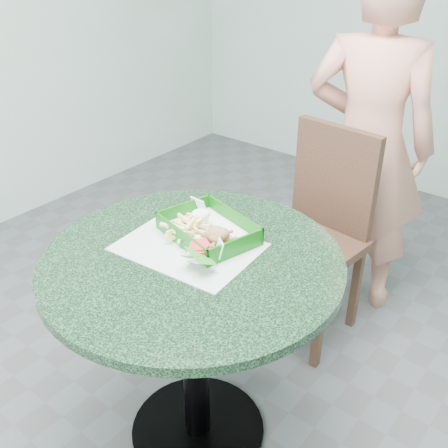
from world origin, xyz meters
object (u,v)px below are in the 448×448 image
Objects in this scene: diner_person at (369,137)px; food_basket at (208,237)px; sauce_ramekin at (197,223)px; dining_chair at (320,221)px; cafe_table at (194,307)px; crab_sandwich at (222,241)px.

food_basket is (-0.07, -1.01, -0.06)m from diner_person.
diner_person is 1.01m from sauce_ramekin.
dining_chair is 0.74m from sauce_ramekin.
cafe_table is 0.98× the size of dining_chair.
dining_chair is 8.58× the size of crab_sandwich.
dining_chair is 3.20× the size of food_basket.
crab_sandwich reaches higher than food_basket.
crab_sandwich is at bearing -80.42° from dining_chair.
dining_chair reaches higher than sauce_ramekin.
cafe_table is 0.23m from food_basket.
cafe_table is at bearing -73.53° from food_basket.
dining_chair is at bearing 82.71° from sauce_ramekin.
crab_sandwich is at bearing 63.70° from cafe_table.
cafe_table is 3.14× the size of food_basket.
dining_chair is (-0.00, 0.81, -0.05)m from cafe_table.
diner_person is 15.23× the size of crab_sandwich.
food_basket is (-0.04, 0.12, 0.19)m from cafe_table.
diner_person is 5.68× the size of food_basket.
dining_chair is 0.56× the size of diner_person.
cafe_table is at bearing -54.90° from sauce_ramekin.
crab_sandwich is (0.08, -0.03, 0.03)m from food_basket.
diner_person reaches higher than sauce_ramekin.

